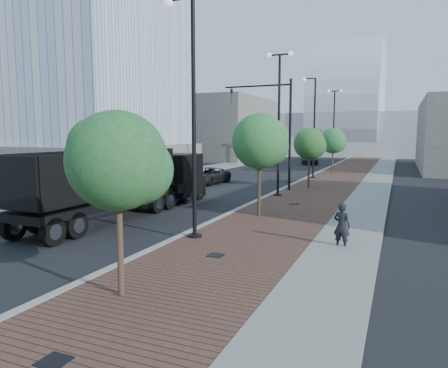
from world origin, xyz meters
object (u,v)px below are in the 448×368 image
at_px(dump_truck, 145,184).
at_px(white_sedan, 176,189).
at_px(dark_car_mid, 208,176).
at_px(pedestrian, 342,226).

distance_m(dump_truck, white_sedan, 3.54).
distance_m(dark_car_mid, pedestrian, 20.58).
xyz_separation_m(white_sedan, pedestrian, (10.88, -7.19, 0.11)).
relative_size(white_sedan, dark_car_mid, 0.92).
relative_size(dump_truck, white_sedan, 3.01).
bearing_deg(dump_truck, dark_car_mid, 100.09).
bearing_deg(white_sedan, dark_car_mid, 108.26).
height_order(dark_car_mid, pedestrian, pedestrian).
xyz_separation_m(dump_truck, white_sedan, (-0.07, 3.47, -0.68)).
bearing_deg(dark_car_mid, dump_truck, -76.06).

